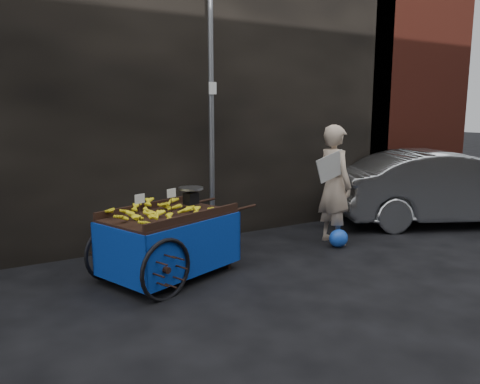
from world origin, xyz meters
TOP-DOWN VIEW (x-y plane):
  - ground at (0.00, 0.00)m, footprint 80.00×80.00m
  - building_wall at (0.39, 2.60)m, footprint 13.50×2.00m
  - street_pole at (0.30, 1.30)m, footprint 0.12×0.10m
  - banana_cart at (-0.90, 0.23)m, footprint 2.33×1.62m
  - vendor at (1.96, 0.36)m, footprint 0.75×0.69m
  - plastic_bag at (1.86, 0.11)m, footprint 0.31×0.25m
  - parked_car at (4.61, 0.28)m, footprint 4.31×3.03m

SIDE VIEW (x-z plane):
  - ground at x=0.00m, z-range 0.00..0.00m
  - plastic_bag at x=1.86m, z-range 0.00..0.28m
  - parked_car at x=4.61m, z-range 0.00..1.35m
  - banana_cart at x=-0.90m, z-range 0.14..1.30m
  - vendor at x=1.96m, z-range 0.00..1.86m
  - street_pole at x=0.30m, z-range 0.01..4.01m
  - building_wall at x=0.39m, z-range 0.00..5.00m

